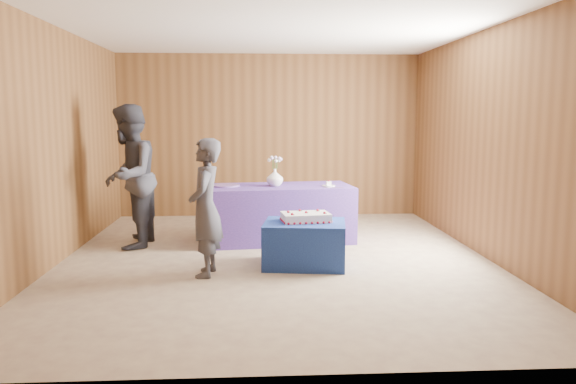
{
  "coord_description": "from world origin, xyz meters",
  "views": [
    {
      "loc": [
        -0.24,
        -6.45,
        1.68
      ],
      "look_at": [
        0.15,
        0.1,
        0.79
      ],
      "focal_mm": 35.0,
      "sensor_mm": 36.0,
      "label": 1
    }
  ],
  "objects": [
    {
      "name": "flower_spray",
      "position": [
        0.02,
        0.98,
        1.11
      ],
      "size": [
        0.2,
        0.2,
        0.15
      ],
      "color": "#37692A",
      "rests_on": "vase"
    },
    {
      "name": "room_shell",
      "position": [
        0.0,
        0.0,
        1.8
      ],
      "size": [
        5.04,
        6.04,
        2.72
      ],
      "color": "brown",
      "rests_on": "ground"
    },
    {
      "name": "guest_right",
      "position": [
        -1.84,
        0.74,
        0.92
      ],
      "size": [
        0.73,
        0.92,
        1.83
      ],
      "primitive_type": "imported",
      "rotation": [
        0.0,
        0.0,
        -1.62
      ],
      "color": "#31313B",
      "rests_on": "ground"
    },
    {
      "name": "vase",
      "position": [
        0.02,
        0.98,
        0.87
      ],
      "size": [
        0.25,
        0.25,
        0.23
      ],
      "primitive_type": "imported",
      "rotation": [
        0.0,
        0.0,
        0.16
      ],
      "color": "silver",
      "rests_on": "serving_table"
    },
    {
      "name": "sheet_cake",
      "position": [
        0.33,
        -0.25,
        0.55
      ],
      "size": [
        0.59,
        0.44,
        0.13
      ],
      "rotation": [
        0.0,
        0.0,
        0.12
      ],
      "color": "silver",
      "rests_on": "cake_table"
    },
    {
      "name": "cake_table",
      "position": [
        0.31,
        -0.29,
        0.25
      ],
      "size": [
        0.99,
        0.82,
        0.5
      ],
      "primitive_type": "cube",
      "rotation": [
        0.0,
        0.0,
        -0.14
      ],
      "color": "#1B3F97",
      "rests_on": "ground"
    },
    {
      "name": "plate",
      "position": [
        0.74,
        0.92,
        0.76
      ],
      "size": [
        0.22,
        0.22,
        0.01
      ],
      "primitive_type": "cylinder",
      "rotation": [
        0.0,
        0.0,
        -0.29
      ],
      "color": "silver",
      "rests_on": "serving_table"
    },
    {
      "name": "guest_left",
      "position": [
        -0.76,
        -0.62,
        0.73
      ],
      "size": [
        0.38,
        0.55,
        1.45
      ],
      "primitive_type": "imported",
      "rotation": [
        0.0,
        0.0,
        -1.63
      ],
      "color": "#383943",
      "rests_on": "ground"
    },
    {
      "name": "platter",
      "position": [
        -0.64,
        1.01,
        0.76
      ],
      "size": [
        0.42,
        0.42,
        0.02
      ],
      "primitive_type": "cylinder",
      "rotation": [
        0.0,
        0.0,
        -0.1
      ],
      "color": "#704D9B",
      "rests_on": "serving_table"
    },
    {
      "name": "cake_slice",
      "position": [
        0.74,
        0.92,
        0.79
      ],
      "size": [
        0.07,
        0.06,
        0.07
      ],
      "rotation": [
        0.0,
        0.0,
        0.14
      ],
      "color": "silver",
      "rests_on": "plate"
    },
    {
      "name": "ground",
      "position": [
        0.0,
        0.0,
        0.0
      ],
      "size": [
        6.0,
        6.0,
        0.0
      ],
      "primitive_type": "plane",
      "color": "tan",
      "rests_on": "ground"
    },
    {
      "name": "serving_table",
      "position": [
        0.05,
        1.01,
        0.38
      ],
      "size": [
        2.09,
        1.12,
        0.75
      ],
      "primitive_type": "cube",
      "rotation": [
        0.0,
        0.0,
        0.11
      ],
      "color": "#5D3799",
      "rests_on": "ground"
    },
    {
      "name": "knife",
      "position": [
        0.78,
        0.75,
        0.75
      ],
      "size": [
        0.26,
        0.04,
        0.0
      ],
      "primitive_type": "cube",
      "rotation": [
        0.0,
        0.0,
        -0.08
      ],
      "color": "silver",
      "rests_on": "serving_table"
    }
  ]
}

